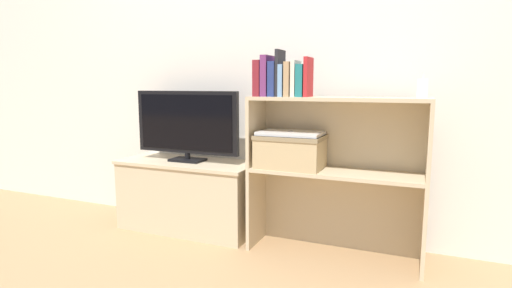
% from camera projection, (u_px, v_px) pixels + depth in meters
% --- Properties ---
extents(ground_plane, '(16.00, 16.00, 0.00)m').
position_uv_depth(ground_plane, '(246.00, 251.00, 2.33)').
color(ground_plane, '#A37F56').
extents(wall_back, '(10.00, 0.05, 2.40)m').
position_uv_depth(wall_back, '(272.00, 46.00, 2.52)').
color(wall_back, silver).
rests_on(wall_back, ground_plane).
extents(tv_stand, '(0.92, 0.39, 0.46)m').
position_uv_depth(tv_stand, '(189.00, 195.00, 2.66)').
color(tv_stand, '#CCB793').
rests_on(tv_stand, ground_plane).
extents(tv, '(0.74, 0.14, 0.46)m').
position_uv_depth(tv, '(187.00, 124.00, 2.58)').
color(tv, black).
rests_on(tv, tv_stand).
extents(bookshelf_lower_tier, '(0.96, 0.29, 0.49)m').
position_uv_depth(bookshelf_lower_tier, '(336.00, 200.00, 2.29)').
color(bookshelf_lower_tier, '#CCB793').
rests_on(bookshelf_lower_tier, ground_plane).
extents(bookshelf_upper_tier, '(0.96, 0.29, 0.41)m').
position_uv_depth(bookshelf_upper_tier, '(339.00, 123.00, 2.22)').
color(bookshelf_upper_tier, '#CCB793').
rests_on(bookshelf_upper_tier, bookshelf_lower_tier).
extents(book_maroon, '(0.04, 0.15, 0.20)m').
position_uv_depth(book_maroon, '(261.00, 79.00, 2.26)').
color(book_maroon, maroon).
rests_on(book_maroon, bookshelf_upper_tier).
extents(book_plum, '(0.04, 0.15, 0.23)m').
position_uv_depth(book_plum, '(268.00, 76.00, 2.24)').
color(book_plum, '#6B2D66').
rests_on(book_plum, bookshelf_upper_tier).
extents(book_navy, '(0.04, 0.14, 0.19)m').
position_uv_depth(book_navy, '(275.00, 79.00, 2.23)').
color(book_navy, navy).
rests_on(book_navy, bookshelf_upper_tier).
extents(book_charcoal, '(0.02, 0.13, 0.26)m').
position_uv_depth(book_charcoal, '(280.00, 73.00, 2.21)').
color(book_charcoal, '#232328').
rests_on(book_charcoal, bookshelf_upper_tier).
extents(book_skyblue, '(0.03, 0.16, 0.17)m').
position_uv_depth(book_skyblue, '(284.00, 81.00, 2.21)').
color(book_skyblue, '#709ECC').
rests_on(book_skyblue, bookshelf_upper_tier).
extents(book_tan, '(0.03, 0.15, 0.19)m').
position_uv_depth(book_tan, '(290.00, 79.00, 2.19)').
color(book_tan, tan).
rests_on(book_tan, bookshelf_upper_tier).
extents(book_ivory, '(0.02, 0.13, 0.20)m').
position_uv_depth(book_ivory, '(296.00, 79.00, 2.18)').
color(book_ivory, silver).
rests_on(book_ivory, bookshelf_upper_tier).
extents(book_teal, '(0.04, 0.14, 0.17)m').
position_uv_depth(book_teal, '(302.00, 81.00, 2.17)').
color(book_teal, '#1E7075').
rests_on(book_teal, bookshelf_upper_tier).
extents(book_crimson, '(0.02, 0.13, 0.21)m').
position_uv_depth(book_crimson, '(308.00, 77.00, 2.15)').
color(book_crimson, '#B22328').
rests_on(book_crimson, bookshelf_upper_tier).
extents(baby_monitor, '(0.05, 0.04, 0.13)m').
position_uv_depth(baby_monitor, '(422.00, 88.00, 1.98)').
color(baby_monitor, white).
rests_on(baby_monitor, bookshelf_upper_tier).
extents(storage_basket_left, '(0.38, 0.26, 0.19)m').
position_uv_depth(storage_basket_left, '(290.00, 150.00, 2.27)').
color(storage_basket_left, tan).
rests_on(storage_basket_left, bookshelf_lower_tier).
extents(laptop, '(0.36, 0.22, 0.02)m').
position_uv_depth(laptop, '(291.00, 133.00, 2.26)').
color(laptop, white).
rests_on(laptop, storage_basket_left).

